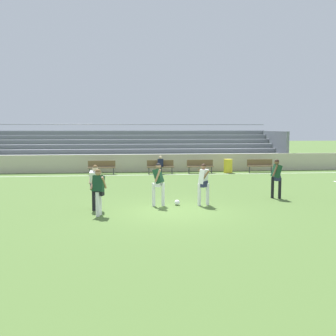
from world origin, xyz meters
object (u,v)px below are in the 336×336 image
(soccer_ball, at_px, (177,203))
(bench_far_right, at_px, (102,166))
(bench_near_wall_gap, at_px, (200,165))
(player_dark_pressing_high, at_px, (276,175))
(player_dark_deep_cover, at_px, (158,180))
(player_white_challenging, at_px, (95,183))
(bleacher_stand, at_px, (127,148))
(trash_bin, at_px, (228,166))
(player_dark_dropping_back, at_px, (98,188))
(spectator_seated, at_px, (161,163))
(bench_centre_sideline, at_px, (260,164))
(bench_near_bin, at_px, (160,166))
(player_white_wide_left, at_px, (204,181))

(soccer_ball, bearing_deg, bench_far_right, 107.12)
(bench_near_wall_gap, relative_size, player_dark_pressing_high, 1.05)
(player_dark_deep_cover, xyz_separation_m, player_white_challenging, (-2.40, -0.49, -0.01))
(bleacher_stand, distance_m, trash_bin, 8.39)
(player_dark_dropping_back, bearing_deg, bench_near_wall_gap, 64.84)
(bleacher_stand, bearing_deg, player_white_challenging, -94.83)
(trash_bin, xyz_separation_m, spectator_seated, (-4.66, -0.08, 0.23))
(trash_bin, relative_size, player_white_challenging, 0.56)
(bench_centre_sideline, distance_m, player_dark_pressing_high, 10.68)
(bench_near_wall_gap, relative_size, player_dark_deep_cover, 1.06)
(bench_near_bin, relative_size, player_white_wide_left, 1.08)
(trash_bin, distance_m, player_dark_dropping_back, 15.26)
(bench_far_right, xyz_separation_m, bench_near_bin, (3.91, 0.00, 0.00))
(soccer_ball, bearing_deg, spectator_seated, 87.97)
(player_dark_pressing_high, bearing_deg, bench_centre_sideline, 74.60)
(bench_far_right, distance_m, soccer_ball, 11.92)
(bench_far_right, bearing_deg, player_dark_pressing_high, -52.11)
(bleacher_stand, xyz_separation_m, bench_far_right, (-1.77, -4.79, -0.94))
(bench_centre_sideline, xyz_separation_m, player_dark_dropping_back, (-10.31, -12.99, 0.43))
(bleacher_stand, xyz_separation_m, player_dark_pressing_high, (6.23, -15.08, -0.46))
(bench_far_right, xyz_separation_m, bench_centre_sideline, (10.84, 0.00, 0.00))
(soccer_ball, bearing_deg, bench_centre_sideline, 57.22)
(bench_near_wall_gap, distance_m, spectator_seated, 2.73)
(bench_centre_sideline, distance_m, trash_bin, 2.28)
(bench_near_bin, bearing_deg, player_white_wide_left, -86.83)
(player_dark_deep_cover, xyz_separation_m, player_dark_pressing_high, (5.25, 1.18, 0.01))
(bleacher_stand, bearing_deg, player_dark_deep_cover, -86.54)
(spectator_seated, xyz_separation_m, soccer_ball, (-0.40, -11.27, -0.59))
(player_white_wide_left, bearing_deg, player_dark_deep_cover, 178.64)
(bench_far_right, bearing_deg, player_white_challenging, -88.30)
(bleacher_stand, xyz_separation_m, bench_near_wall_gap, (4.86, -4.79, -0.94))
(spectator_seated, xyz_separation_m, player_dark_pressing_high, (4.10, -10.17, 0.32))
(trash_bin, bearing_deg, bench_near_wall_gap, 179.08)
(trash_bin, distance_m, player_dark_pressing_high, 10.28)
(player_dark_dropping_back, distance_m, soccer_ball, 3.50)
(player_dark_pressing_high, distance_m, soccer_ball, 4.72)
(bench_near_bin, bearing_deg, player_dark_dropping_back, -104.60)
(soccer_ball, bearing_deg, player_dark_pressing_high, 13.74)
(bench_near_wall_gap, bearing_deg, player_dark_dropping_back, -115.16)
(player_dark_dropping_back, height_order, player_dark_pressing_high, player_dark_pressing_high)
(bench_near_bin, xyz_separation_m, trash_bin, (4.66, -0.03, -0.08))
(player_dark_pressing_high, height_order, player_white_challenging, player_dark_pressing_high)
(player_dark_dropping_back, xyz_separation_m, player_dark_pressing_high, (7.48, 2.71, 0.05))
(player_dark_dropping_back, height_order, soccer_ball, player_dark_dropping_back)
(trash_bin, bearing_deg, bleacher_stand, 144.62)
(bleacher_stand, height_order, player_white_challenging, bleacher_stand)
(bench_far_right, relative_size, player_dark_dropping_back, 1.10)
(bench_far_right, xyz_separation_m, player_dark_dropping_back, (0.52, -12.99, 0.43))
(bench_near_wall_gap, distance_m, player_dark_deep_cover, 12.11)
(bench_centre_sideline, xyz_separation_m, player_dark_deep_cover, (-8.08, -11.46, 0.47))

